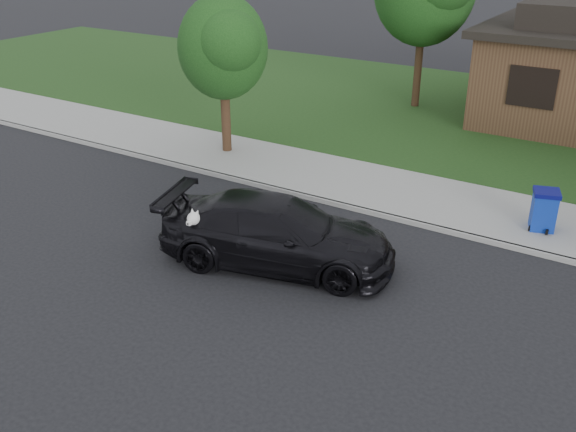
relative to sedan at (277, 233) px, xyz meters
The scene contains 7 objects.
ground 2.60m from the sedan, ahead, with size 120.00×120.00×0.00m, color black.
sidewalk 5.39m from the sedan, 62.29° to the left, with size 60.00×3.00×0.12m, color gray.
curb 4.14m from the sedan, 52.46° to the left, with size 60.00×0.12×0.12m, color gray.
lawn 13.00m from the sedan, 78.94° to the left, with size 60.00×13.00×0.13m, color #193814.
sedan is the anchor object (origin of this frame).
recycling_bin 6.21m from the sedan, 44.84° to the left, with size 0.71×0.71×0.94m.
tree_2 7.35m from the sedan, 135.23° to the left, with size 2.73×2.60×4.59m.
Camera 1 is at (3.96, -9.67, 6.66)m, focal length 40.00 mm.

